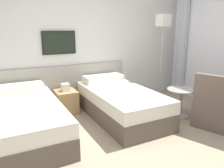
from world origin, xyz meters
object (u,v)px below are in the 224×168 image
(nightstand, at_px, (66,101))
(side_table, at_px, (181,97))
(bed_near_door, at_px, (26,120))
(floor_lamp, at_px, (163,29))
(bed_near_window, at_px, (120,103))

(nightstand, xyz_separation_m, side_table, (1.78, -1.19, 0.15))
(bed_near_door, bearing_deg, floor_lamp, 8.32)
(bed_near_window, distance_m, side_table, 1.10)
(nightstand, bearing_deg, side_table, -33.70)
(bed_near_door, height_order, floor_lamp, floor_lamp)
(bed_near_door, relative_size, floor_lamp, 1.03)
(bed_near_window, bearing_deg, floor_lamp, 18.52)
(floor_lamp, bearing_deg, bed_near_door, -171.68)
(bed_near_window, height_order, side_table, bed_near_window)
(bed_near_door, xyz_separation_m, nightstand, (0.81, 0.68, -0.04))
(floor_lamp, bearing_deg, bed_near_window, -161.48)
(side_table, bearing_deg, floor_lamp, 73.11)
(bed_near_door, xyz_separation_m, bed_near_window, (1.62, 0.00, 0.00))
(bed_near_door, distance_m, bed_near_window, 1.62)
(bed_near_door, relative_size, bed_near_window, 1.00)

